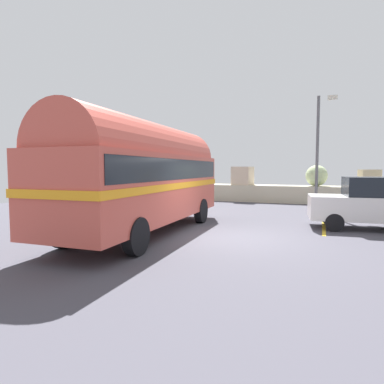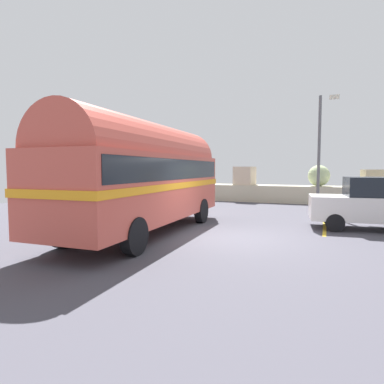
{
  "view_description": "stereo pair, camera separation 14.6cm",
  "coord_description": "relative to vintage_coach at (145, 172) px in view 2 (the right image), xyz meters",
  "views": [
    {
      "loc": [
        2.54,
        -9.75,
        2.17
      ],
      "look_at": [
        -1.73,
        0.95,
        1.35
      ],
      "focal_mm": 30.33,
      "sensor_mm": 36.0,
      "label": 1
    },
    {
      "loc": [
        2.68,
        -9.69,
        2.17
      ],
      "look_at": [
        -1.73,
        0.95,
        1.35
      ],
      "focal_mm": 30.33,
      "sensor_mm": 36.0,
      "label": 2
    }
  ],
  "objects": [
    {
      "name": "ground",
      "position": [
        2.89,
        0.34,
        -2.04
      ],
      "size": [
        32.0,
        26.0,
        0.02
      ],
      "color": "#45434D"
    },
    {
      "name": "breakwater",
      "position": [
        2.98,
        12.13,
        -1.32
      ],
      "size": [
        31.36,
        1.88,
        2.48
      ],
      "color": "#BCB59A",
      "rests_on": "ground"
    },
    {
      "name": "vintage_coach",
      "position": [
        0.0,
        0.0,
        0.0
      ],
      "size": [
        2.78,
        8.68,
        3.7
      ],
      "rotation": [
        0.0,
        0.0,
        0.04
      ],
      "color": "black",
      "rests_on": "ground"
    },
    {
      "name": "parked_car_nearest",
      "position": [
        7.13,
        3.54,
        -1.08
      ],
      "size": [
        4.25,
        2.12,
        1.86
      ],
      "rotation": [
        0.0,
        0.0,
        1.67
      ],
      "color": "black",
      "rests_on": "ground"
    },
    {
      "name": "lamp_post",
      "position": [
        5.3,
        7.52,
        1.18
      ],
      "size": [
        0.9,
        0.3,
        5.65
      ],
      "color": "#5B5B60",
      "rests_on": "ground"
    }
  ]
}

